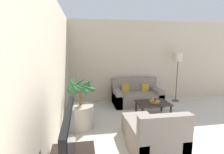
{
  "coord_description": "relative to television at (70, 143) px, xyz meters",
  "views": [
    {
      "loc": [
        -2.58,
        1.08,
        1.86
      ],
      "look_at": [
        -1.76,
        5.88,
        1.0
      ],
      "focal_mm": 28.0,
      "sensor_mm": 36.0,
      "label": 1
    }
  ],
  "objects": [
    {
      "name": "wall_back",
      "position": [
        2.71,
        4.19,
        0.38
      ],
      "size": [
        7.62,
        0.06,
        2.7
      ],
      "color": "beige",
      "rests_on": "ground_plane"
    },
    {
      "name": "wall_left",
      "position": [
        -0.33,
        0.77,
        0.38
      ],
      "size": [
        0.06,
        8.38,
        2.7
      ],
      "color": "beige",
      "rests_on": "ground_plane"
    },
    {
      "name": "television",
      "position": [
        0.0,
        0.0,
        0.0
      ],
      "size": [
        0.18,
        1.0,
        0.63
      ],
      "color": "black",
      "rests_on": "tv_console"
    },
    {
      "name": "potted_palm",
      "position": [
        0.07,
        2.31,
        -0.58
      ],
      "size": [
        0.64,
        0.7,
        1.25
      ],
      "color": "#ADA393",
      "rests_on": "ground_plane"
    },
    {
      "name": "sofa_loveseat",
      "position": [
        1.84,
        3.71,
        -0.7
      ],
      "size": [
        1.51,
        0.82,
        0.82
      ],
      "color": "gray",
      "rests_on": "ground_plane"
    },
    {
      "name": "floor_lamp",
      "position": [
        3.27,
        3.8,
        0.41
      ],
      "size": [
        0.27,
        0.27,
        1.66
      ],
      "color": "brown",
      "rests_on": "ground_plane"
    },
    {
      "name": "coffee_table",
      "position": [
        1.98,
        2.72,
        -0.64
      ],
      "size": [
        0.86,
        0.63,
        0.37
      ],
      "color": "black",
      "rests_on": "ground_plane"
    },
    {
      "name": "fruit_bowl",
      "position": [
        2.02,
        2.71,
        -0.57
      ],
      "size": [
        0.28,
        0.28,
        0.05
      ],
      "color": "#997A4C",
      "rests_on": "coffee_table"
    },
    {
      "name": "apple_red",
      "position": [
        2.03,
        2.71,
        -0.5
      ],
      "size": [
        0.08,
        0.08,
        0.08
      ],
      "color": "red",
      "rests_on": "fruit_bowl"
    },
    {
      "name": "apple_green",
      "position": [
        1.94,
        2.65,
        -0.51
      ],
      "size": [
        0.07,
        0.07,
        0.07
      ],
      "color": "olive",
      "rests_on": "fruit_bowl"
    },
    {
      "name": "orange_fruit",
      "position": [
        2.02,
        2.79,
        -0.51
      ],
      "size": [
        0.07,
        0.07,
        0.07
      ],
      "color": "orange",
      "rests_on": "fruit_bowl"
    },
    {
      "name": "armchair",
      "position": [
        1.32,
        1.0,
        -0.68
      ],
      "size": [
        0.84,
        0.81,
        0.86
      ],
      "color": "gray",
      "rests_on": "ground_plane"
    },
    {
      "name": "ottoman",
      "position": [
        1.27,
        1.82,
        -0.77
      ],
      "size": [
        0.59,
        0.51,
        0.4
      ],
      "color": "gray",
      "rests_on": "ground_plane"
    }
  ]
}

